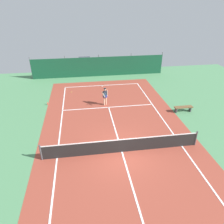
# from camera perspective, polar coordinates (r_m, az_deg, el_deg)

# --- Properties ---
(ground_plane) EXTENTS (36.00, 36.00, 0.00)m
(ground_plane) POSITION_cam_1_polar(r_m,az_deg,el_deg) (14.08, 2.65, -10.59)
(ground_plane) COLOR #4C8456
(court_surface) EXTENTS (11.02, 26.60, 0.01)m
(court_surface) POSITION_cam_1_polar(r_m,az_deg,el_deg) (14.08, 2.65, -10.58)
(court_surface) COLOR brown
(court_surface) RESTS_ON ground
(tennis_net) EXTENTS (10.12, 0.10, 1.10)m
(tennis_net) POSITION_cam_1_polar(r_m,az_deg,el_deg) (13.76, 2.70, -8.93)
(tennis_net) COLOR black
(tennis_net) RESTS_ON ground
(back_fence) EXTENTS (16.30, 0.98, 2.70)m
(back_fence) POSITION_cam_1_polar(r_m,az_deg,el_deg) (27.78, -3.56, 11.20)
(back_fence) COLOR #14472D
(back_fence) RESTS_ON ground
(tennis_player) EXTENTS (0.57, 0.83, 1.64)m
(tennis_player) POSITION_cam_1_polar(r_m,az_deg,el_deg) (19.45, -1.87, 4.45)
(tennis_player) COLOR #D8AD8C
(tennis_player) RESTS_ON ground
(tennis_ball_near_player) EXTENTS (0.07, 0.07, 0.07)m
(tennis_ball_near_player) POSITION_cam_1_polar(r_m,az_deg,el_deg) (22.94, -10.77, 5.26)
(tennis_ball_near_player) COLOR #CCDB33
(tennis_ball_near_player) RESTS_ON ground
(parked_car) EXTENTS (2.09, 4.24, 1.68)m
(parked_car) POSITION_cam_1_polar(r_m,az_deg,el_deg) (29.64, -7.26, 12.48)
(parked_car) COLOR silver
(parked_car) RESTS_ON ground
(courtside_bench) EXTENTS (1.60, 0.40, 0.49)m
(courtside_bench) POSITION_cam_1_polar(r_m,az_deg,el_deg) (19.52, 18.51, 1.07)
(courtside_bench) COLOR brown
(courtside_bench) RESTS_ON ground
(water_bottle) EXTENTS (0.08, 0.08, 0.24)m
(water_bottle) POSITION_cam_1_polar(r_m,az_deg,el_deg) (20.71, -16.82, 2.16)
(water_bottle) COLOR #D84C38
(water_bottle) RESTS_ON ground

